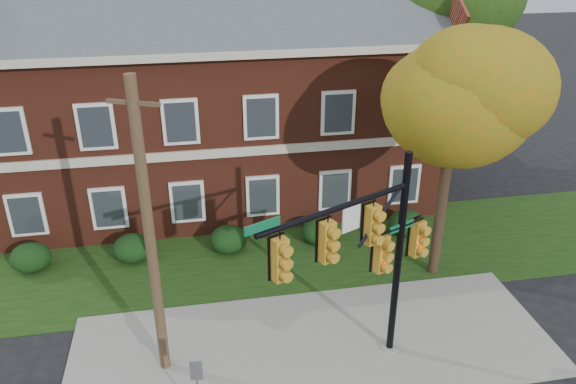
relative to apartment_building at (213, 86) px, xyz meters
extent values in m
plane|color=black|center=(2.00, -11.95, -4.99)|extent=(120.00, 120.00, 0.00)
cube|color=gray|center=(2.00, -10.95, -4.95)|extent=(14.00, 5.00, 0.08)
cube|color=#193811|center=(2.00, -5.95, -4.97)|extent=(30.00, 6.00, 0.04)
cube|color=maroon|center=(0.00, 0.05, -1.49)|extent=(18.00, 8.00, 7.00)
cube|color=beige|center=(0.00, 0.05, 2.13)|extent=(18.80, 8.80, 0.24)
cube|color=beige|center=(0.00, -3.98, -1.49)|extent=(18.00, 0.12, 0.35)
ellipsoid|color=black|center=(-7.00, -5.25, -4.46)|extent=(1.40, 1.26, 1.05)
ellipsoid|color=black|center=(-3.50, -5.25, -4.46)|extent=(1.40, 1.26, 1.05)
ellipsoid|color=black|center=(0.00, -5.25, -4.46)|extent=(1.40, 1.26, 1.05)
ellipsoid|color=black|center=(3.50, -5.25, -4.46)|extent=(1.40, 1.26, 1.05)
ellipsoid|color=black|center=(7.00, -5.25, -4.46)|extent=(1.40, 1.26, 1.05)
cylinder|color=black|center=(7.00, -7.95, -2.11)|extent=(0.36, 0.36, 5.76)
ellipsoid|color=#B2660F|center=(7.00, -7.95, 1.49)|extent=(4.25, 4.25, 3.60)
ellipsoid|color=#B2660F|center=(7.62, -8.33, 2.09)|extent=(3.50, 3.50, 3.00)
cylinder|color=black|center=(11.00, 1.05, -1.47)|extent=(0.36, 0.36, 7.04)
ellipsoid|color=#1F3A0F|center=(11.00, 1.05, 2.93)|extent=(5.95, 5.95, 5.04)
cylinder|color=black|center=(1.00, 8.05, -1.15)|extent=(0.36, 0.36, 7.68)
cylinder|color=gray|center=(4.12, -11.52, -4.92)|extent=(0.50, 0.50, 0.14)
cylinder|color=black|center=(4.12, -11.52, -1.89)|extent=(0.26, 0.26, 6.20)
cylinder|color=black|center=(2.11, -12.44, 0.33)|extent=(4.08, 1.98, 0.14)
cylinder|color=black|center=(4.12, -11.52, -0.87)|extent=(1.48, 0.73, 0.07)
cube|color=#C2861F|center=(0.66, -13.11, -0.47)|extent=(0.47, 0.40, 1.03)
cube|color=#C2861F|center=(1.86, -12.55, -0.47)|extent=(0.47, 0.40, 1.03)
cube|color=#C2861F|center=(3.15, -11.96, -0.47)|extent=(0.47, 0.40, 1.03)
cube|color=silver|center=(2.51, -12.26, -0.07)|extent=(0.50, 0.25, 0.66)
cube|color=#0C6139|center=(0.25, -13.29, 0.52)|extent=(0.82, 0.40, 0.21)
cube|color=#C2861F|center=(3.51, -11.79, -1.44)|extent=(0.47, 0.40, 1.03)
cube|color=#C2861F|center=(4.72, -11.24, -1.44)|extent=(0.47, 0.40, 1.03)
cube|color=#0C6139|center=(4.12, -11.52, -0.87)|extent=(0.78, 0.38, 0.20)
cylinder|color=#4F3525|center=(-2.27, -11.06, -0.84)|extent=(0.36, 0.36, 8.29)
cube|color=#4F3525|center=(-2.27, -11.06, 2.66)|extent=(1.22, 0.61, 0.09)
cube|color=slate|center=(-1.38, -13.20, -3.25)|extent=(0.29, 0.07, 0.57)
camera|label=1|loc=(-1.06, -23.45, 6.27)|focal=35.00mm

